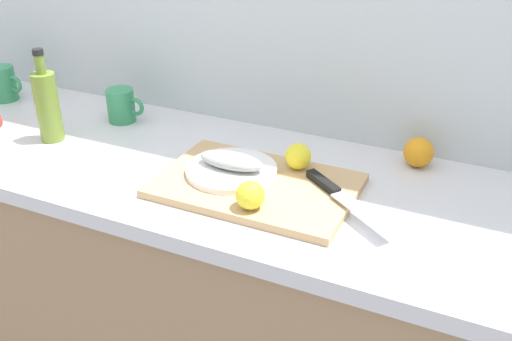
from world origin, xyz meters
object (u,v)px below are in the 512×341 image
(lemon_0, at_px, (250,195))
(coffee_mug_0, at_px, (122,105))
(cutting_board, at_px, (256,186))
(olive_oil_bottle, at_px, (47,105))
(chef_knife, at_px, (337,193))
(white_plate, at_px, (231,170))
(fish_fillet, at_px, (231,161))
(coffee_mug_2, at_px, (3,84))

(lemon_0, bearing_deg, coffee_mug_0, 151.14)
(cutting_board, height_order, lemon_0, lemon_0)
(cutting_board, bearing_deg, olive_oil_bottle, 178.66)
(olive_oil_bottle, height_order, coffee_mug_0, olive_oil_bottle)
(olive_oil_bottle, relative_size, coffee_mug_0, 2.11)
(chef_knife, bearing_deg, coffee_mug_0, -158.28)
(chef_knife, relative_size, coffee_mug_0, 2.07)
(white_plate, distance_m, coffee_mug_0, 0.50)
(cutting_board, relative_size, fish_fillet, 2.79)
(lemon_0, bearing_deg, coffee_mug_2, 163.77)
(chef_knife, relative_size, coffee_mug_2, 2.02)
(olive_oil_bottle, bearing_deg, cutting_board, -1.34)
(white_plate, relative_size, fish_fillet, 1.33)
(chef_knife, xyz_separation_m, olive_oil_bottle, (-0.82, -0.00, 0.07))
(white_plate, distance_m, coffee_mug_2, 0.93)
(fish_fillet, height_order, coffee_mug_2, coffee_mug_2)
(cutting_board, xyz_separation_m, lemon_0, (0.04, -0.11, 0.04))
(coffee_mug_0, bearing_deg, cutting_board, -20.98)
(fish_fillet, bearing_deg, coffee_mug_2, 169.31)
(lemon_0, xyz_separation_m, olive_oil_bottle, (-0.67, 0.12, 0.05))
(fish_fillet, distance_m, coffee_mug_0, 0.50)
(fish_fillet, xyz_separation_m, coffee_mug_0, (-0.46, 0.19, -0.00))
(olive_oil_bottle, distance_m, coffee_mug_2, 0.40)
(lemon_0, bearing_deg, white_plate, 131.25)
(chef_knife, relative_size, olive_oil_bottle, 0.98)
(lemon_0, relative_size, coffee_mug_2, 0.51)
(white_plate, bearing_deg, coffee_mug_0, 157.70)
(cutting_board, distance_m, olive_oil_bottle, 0.64)
(coffee_mug_2, bearing_deg, lemon_0, -16.23)
(white_plate, xyz_separation_m, coffee_mug_2, (-0.91, 0.17, 0.03))
(white_plate, xyz_separation_m, fish_fillet, (-0.00, 0.00, 0.03))
(fish_fillet, height_order, chef_knife, fish_fillet)
(fish_fillet, height_order, coffee_mug_0, coffee_mug_0)
(white_plate, distance_m, lemon_0, 0.17)
(fish_fillet, bearing_deg, coffee_mug_0, 157.70)
(cutting_board, height_order, white_plate, white_plate)
(cutting_board, distance_m, white_plate, 0.08)
(cutting_board, distance_m, lemon_0, 0.12)
(white_plate, distance_m, chef_knife, 0.26)
(fish_fillet, relative_size, olive_oil_bottle, 0.64)
(chef_knife, bearing_deg, lemon_0, -104.39)
(fish_fillet, bearing_deg, olive_oil_bottle, -179.91)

